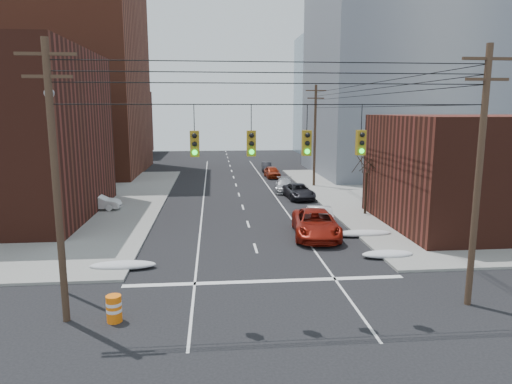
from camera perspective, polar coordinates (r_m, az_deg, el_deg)
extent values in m
plane|color=black|center=(17.23, 3.84, -18.95)|extent=(160.00, 160.00, 0.00)
cube|color=gray|center=(51.85, 29.40, -0.31)|extent=(40.00, 40.00, 0.15)
cube|color=brown|center=(66.74, -25.04, 15.01)|extent=(24.00, 20.00, 30.00)
cube|color=#451D14|center=(91.92, -20.39, 8.14)|extent=(22.00, 18.00, 12.00)
cube|color=gray|center=(63.86, 17.71, 13.48)|extent=(22.00, 20.00, 25.00)
cube|color=gray|center=(88.91, 12.24, 11.72)|extent=(20.00, 18.00, 22.00)
cube|color=#451D14|center=(37.28, 28.06, 2.28)|extent=(16.00, 12.00, 8.00)
cylinder|color=#473323|center=(19.04, -23.70, 0.62)|extent=(0.28, 0.28, 11.00)
cube|color=#473323|center=(18.92, -24.80, 15.41)|extent=(2.20, 0.12, 0.12)
cube|color=#473323|center=(18.86, -24.61, 13.00)|extent=(1.80, 0.12, 0.12)
cylinder|color=#473323|center=(21.14, 26.02, 1.33)|extent=(0.28, 0.28, 11.00)
cube|color=#473323|center=(21.04, 27.10, 14.62)|extent=(2.20, 0.12, 0.12)
cube|color=#473323|center=(20.98, 26.92, 12.45)|extent=(1.80, 0.12, 0.12)
cylinder|color=#473323|center=(50.14, 7.37, 6.87)|extent=(0.28, 0.28, 11.00)
cube|color=#473323|center=(50.09, 7.50, 12.47)|extent=(2.20, 0.12, 0.12)
cube|color=#473323|center=(50.07, 7.48, 11.56)|extent=(1.80, 0.12, 0.12)
cylinder|color=black|center=(18.01, 2.63, 10.88)|extent=(17.00, 0.04, 0.04)
cylinder|color=black|center=(17.85, -7.75, 9.20)|extent=(0.03, 0.03, 1.00)
cube|color=olive|center=(17.89, -7.67, 6.00)|extent=(0.35, 0.30, 1.00)
sphere|color=black|center=(17.70, -7.72, 6.99)|extent=(0.20, 0.20, 0.20)
sphere|color=black|center=(17.72, -7.69, 5.96)|extent=(0.20, 0.20, 0.20)
sphere|color=#0CE526|center=(17.75, -7.67, 4.93)|extent=(0.20, 0.20, 0.20)
cylinder|color=black|center=(17.90, -0.60, 9.29)|extent=(0.03, 0.03, 1.00)
cube|color=olive|center=(17.94, -0.59, 6.10)|extent=(0.35, 0.30, 1.00)
sphere|color=black|center=(17.75, -0.55, 7.09)|extent=(0.20, 0.20, 0.20)
sphere|color=black|center=(17.77, -0.55, 6.06)|extent=(0.20, 0.20, 0.20)
sphere|color=#0CE526|center=(17.80, -0.55, 5.03)|extent=(0.20, 0.20, 0.20)
cylinder|color=black|center=(18.21, 6.41, 9.25)|extent=(0.03, 0.03, 1.00)
cube|color=olive|center=(18.26, 6.34, 6.11)|extent=(0.35, 0.30, 1.00)
sphere|color=black|center=(18.07, 6.47, 7.08)|extent=(0.20, 0.20, 0.20)
sphere|color=black|center=(18.09, 6.45, 6.07)|extent=(0.20, 0.20, 0.20)
sphere|color=#0CE526|center=(18.12, 6.43, 5.06)|extent=(0.20, 0.20, 0.20)
cylinder|color=black|center=(18.78, 13.08, 9.08)|extent=(0.03, 0.03, 1.00)
cube|color=olive|center=(18.82, 12.95, 6.04)|extent=(0.35, 0.30, 1.00)
sphere|color=black|center=(18.64, 13.16, 6.98)|extent=(0.20, 0.20, 0.20)
sphere|color=black|center=(18.66, 13.12, 5.99)|extent=(0.20, 0.20, 0.20)
sphere|color=#0CE526|center=(18.69, 13.08, 5.02)|extent=(0.20, 0.20, 0.20)
cylinder|color=gray|center=(22.33, -23.57, -0.67)|extent=(0.18, 0.18, 9.00)
sphere|color=gray|center=(21.99, -24.44, 11.18)|extent=(0.44, 0.44, 0.44)
cylinder|color=black|center=(37.46, 13.56, -0.25)|extent=(0.20, 0.20, 3.50)
cylinder|color=black|center=(37.36, 14.21, 3.30)|extent=(0.27, 0.82, 1.19)
cylinder|color=black|center=(37.72, 13.76, 3.51)|extent=(1.17, 0.54, 1.38)
cylinder|color=black|center=(37.67, 12.74, 3.60)|extent=(1.44, 1.00, 1.48)
cylinder|color=black|center=(37.05, 13.10, 3.29)|extent=(0.17, 0.84, 1.19)
cylinder|color=black|center=(36.58, 13.26, 3.33)|extent=(0.82, 0.99, 1.40)
cylinder|color=black|center=(36.33, 14.25, 3.30)|extent=(1.74, 0.21, 1.43)
cylinder|color=black|center=(37.02, 14.31, 3.23)|extent=(0.48, 0.73, 1.20)
ellipsoid|color=silver|center=(25.68, -16.29, -8.77)|extent=(3.50, 1.08, 0.42)
ellipsoid|color=silver|center=(27.51, 16.12, -7.48)|extent=(3.00, 1.08, 0.42)
ellipsoid|color=silver|center=(31.56, 13.15, -5.05)|extent=(4.00, 1.08, 0.42)
imported|color=maroon|center=(30.82, 7.48, -3.96)|extent=(3.59, 6.59, 1.75)
imported|color=silver|center=(31.67, 8.14, -4.06)|extent=(1.50, 3.67, 1.25)
imported|color=silver|center=(32.80, 8.04, -3.30)|extent=(2.08, 4.78, 1.53)
imported|color=black|center=(43.73, 5.37, 0.08)|extent=(2.68, 5.18, 1.40)
imported|color=#B1B1B6|center=(47.26, 3.59, 0.82)|extent=(2.45, 4.78, 1.33)
imported|color=maroon|center=(57.07, 2.03, 2.51)|extent=(1.88, 4.21, 1.41)
imported|color=black|center=(63.08, 1.32, 3.17)|extent=(1.51, 3.77, 1.22)
imported|color=silver|center=(40.30, -19.23, -1.22)|extent=(3.85, 1.46, 1.26)
imported|color=#BDBCC1|center=(40.67, -23.65, -1.19)|extent=(5.82, 3.05, 1.56)
imported|color=black|center=(36.68, -27.22, -2.71)|extent=(5.46, 3.52, 1.47)
imported|color=silver|center=(44.29, -23.59, -0.34)|extent=(4.73, 2.62, 1.52)
cylinder|color=orange|center=(19.68, -17.32, -13.75)|extent=(0.66, 0.66, 1.10)
cylinder|color=white|center=(19.59, -17.36, -13.17)|extent=(0.67, 0.67, 0.13)
cylinder|color=white|center=(19.70, -17.31, -13.90)|extent=(0.67, 0.67, 0.13)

